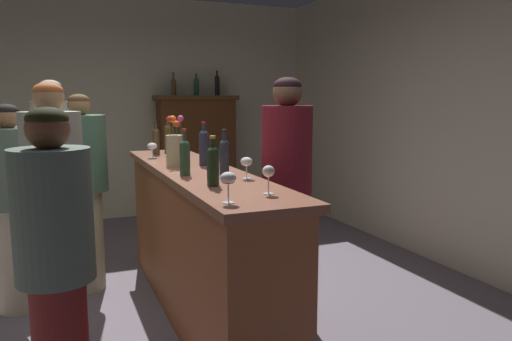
# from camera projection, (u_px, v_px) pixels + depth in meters

# --- Properties ---
(floor) EXTENTS (8.41, 8.41, 0.00)m
(floor) POSITION_uv_depth(u_px,v_px,m) (158.00, 321.00, 3.47)
(floor) COLOR slate
(floor) RESTS_ON ground
(wall_back) EXTENTS (5.59, 0.12, 2.86)m
(wall_back) POSITION_uv_depth(u_px,v_px,m) (103.00, 109.00, 6.27)
(wall_back) COLOR #BEB99E
(wall_back) RESTS_ON ground
(wall_right) EXTENTS (0.12, 6.59, 2.86)m
(wall_right) POSITION_uv_depth(u_px,v_px,m) (468.00, 114.00, 4.33)
(wall_right) COLOR #BDB49D
(wall_right) RESTS_ON ground
(bar_counter) EXTENTS (0.53, 2.74, 1.08)m
(bar_counter) POSITION_uv_depth(u_px,v_px,m) (198.00, 242.00, 3.52)
(bar_counter) COLOR brown
(bar_counter) RESTS_ON ground
(display_cabinet) EXTENTS (1.08, 0.40, 1.61)m
(display_cabinet) POSITION_uv_depth(u_px,v_px,m) (197.00, 153.00, 6.53)
(display_cabinet) COLOR #4A2812
(display_cabinet) RESTS_ON ground
(wine_bottle_riesling) EXTENTS (0.07, 0.07, 0.32)m
(wine_bottle_riesling) POSITION_uv_depth(u_px,v_px,m) (204.00, 146.00, 3.60)
(wine_bottle_riesling) COLOR #25283B
(wine_bottle_riesling) RESTS_ON bar_counter
(wine_bottle_chardonnay) EXTENTS (0.07, 0.07, 0.29)m
(wine_bottle_chardonnay) POSITION_uv_depth(u_px,v_px,m) (213.00, 164.00, 2.76)
(wine_bottle_chardonnay) COLOR #1D301C
(wine_bottle_chardonnay) RESTS_ON bar_counter
(wine_bottle_syrah) EXTENTS (0.06, 0.06, 0.29)m
(wine_bottle_syrah) POSITION_uv_depth(u_px,v_px,m) (156.00, 140.00, 4.32)
(wine_bottle_syrah) COLOR #40331D
(wine_bottle_syrah) RESTS_ON bar_counter
(wine_bottle_rose) EXTENTS (0.07, 0.07, 0.32)m
(wine_bottle_rose) POSITION_uv_depth(u_px,v_px,m) (168.00, 137.00, 4.44)
(wine_bottle_rose) COLOR #4C3416
(wine_bottle_rose) RESTS_ON bar_counter
(wine_bottle_malbec) EXTENTS (0.07, 0.07, 0.30)m
(wine_bottle_malbec) POSITION_uv_depth(u_px,v_px,m) (185.00, 156.00, 3.13)
(wine_bottle_malbec) COLOR #2B482D
(wine_bottle_malbec) RESTS_ON bar_counter
(wine_bottle_merlot) EXTENTS (0.06, 0.06, 0.30)m
(wine_bottle_merlot) POSITION_uv_depth(u_px,v_px,m) (224.00, 155.00, 3.16)
(wine_bottle_merlot) COLOR #242D3A
(wine_bottle_merlot) RESTS_ON bar_counter
(wine_glass_front) EXTENTS (0.06, 0.06, 0.15)m
(wine_glass_front) POSITION_uv_depth(u_px,v_px,m) (268.00, 173.00, 2.52)
(wine_glass_front) COLOR white
(wine_glass_front) RESTS_ON bar_counter
(wine_glass_mid) EXTENTS (0.08, 0.08, 0.13)m
(wine_glass_mid) POSITION_uv_depth(u_px,v_px,m) (152.00, 147.00, 4.07)
(wine_glass_mid) COLOR white
(wine_glass_mid) RESTS_ON bar_counter
(wine_glass_rear) EXTENTS (0.08, 0.08, 0.15)m
(wine_glass_rear) POSITION_uv_depth(u_px,v_px,m) (228.00, 180.00, 2.30)
(wine_glass_rear) COLOR white
(wine_glass_rear) RESTS_ON bar_counter
(wine_glass_spare) EXTENTS (0.07, 0.07, 0.14)m
(wine_glass_spare) POSITION_uv_depth(u_px,v_px,m) (247.00, 162.00, 3.01)
(wine_glass_spare) COLOR white
(wine_glass_spare) RESTS_ON bar_counter
(flower_arrangement) EXTENTS (0.14, 0.14, 0.37)m
(flower_arrangement) POSITION_uv_depth(u_px,v_px,m) (175.00, 148.00, 3.59)
(flower_arrangement) COLOR tan
(flower_arrangement) RESTS_ON bar_counter
(cheese_plate) EXTENTS (0.15, 0.15, 0.01)m
(cheese_plate) POSITION_uv_depth(u_px,v_px,m) (173.00, 156.00, 4.18)
(cheese_plate) COLOR white
(cheese_plate) RESTS_ON bar_counter
(display_bottle_left) EXTENTS (0.07, 0.07, 0.29)m
(display_bottle_left) POSITION_uv_depth(u_px,v_px,m) (174.00, 86.00, 6.29)
(display_bottle_left) COLOR #4D3518
(display_bottle_left) RESTS_ON display_cabinet
(display_bottle_midleft) EXTENTS (0.07, 0.07, 0.28)m
(display_bottle_midleft) POSITION_uv_depth(u_px,v_px,m) (196.00, 86.00, 6.40)
(display_bottle_midleft) COLOR #193C24
(display_bottle_midleft) RESTS_ON display_cabinet
(display_bottle_center) EXTENTS (0.07, 0.07, 0.34)m
(display_bottle_center) POSITION_uv_depth(u_px,v_px,m) (217.00, 84.00, 6.51)
(display_bottle_center) COLOR black
(display_bottle_center) RESTS_ON display_cabinet
(patron_in_grey) EXTENTS (0.39, 0.39, 1.53)m
(patron_in_grey) POSITION_uv_depth(u_px,v_px,m) (13.00, 202.00, 3.54)
(patron_in_grey) COLOR #B9AC93
(patron_in_grey) RESTS_ON ground
(patron_by_cabinet) EXTENTS (0.34, 0.34, 1.66)m
(patron_by_cabinet) POSITION_uv_depth(u_px,v_px,m) (55.00, 210.00, 2.90)
(patron_by_cabinet) COLOR #9F9388
(patron_by_cabinet) RESTS_ON ground
(patron_near_entrance) EXTENTS (0.36, 0.36, 1.73)m
(patron_near_entrance) POSITION_uv_depth(u_px,v_px,m) (55.00, 167.00, 4.40)
(patron_near_entrance) COLOR #486545
(patron_near_entrance) RESTS_ON ground
(patron_tall) EXTENTS (0.34, 0.34, 1.53)m
(patron_tall) POSITION_uv_depth(u_px,v_px,m) (56.00, 266.00, 2.14)
(patron_tall) COLOR maroon
(patron_tall) RESTS_ON ground
(patron_in_navy) EXTENTS (0.40, 0.40, 1.60)m
(patron_in_navy) POSITION_uv_depth(u_px,v_px,m) (83.00, 186.00, 3.94)
(patron_in_navy) COLOR #AEAC8A
(patron_in_navy) RESTS_ON ground
(bartender) EXTENTS (0.36, 0.36, 1.71)m
(bartender) POSITION_uv_depth(u_px,v_px,m) (287.00, 187.00, 3.46)
(bartender) COLOR #B6B097
(bartender) RESTS_ON ground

